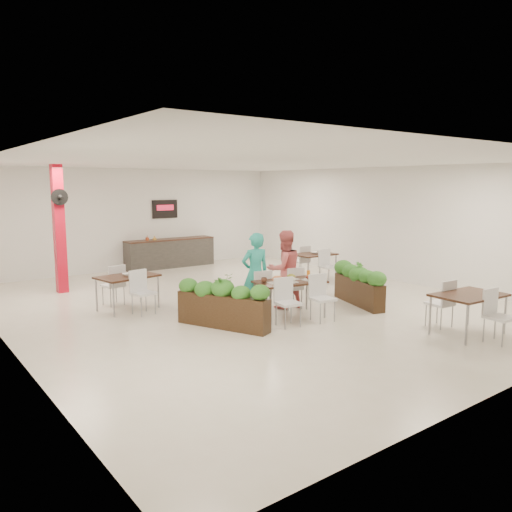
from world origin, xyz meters
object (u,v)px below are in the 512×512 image
at_px(diner_man, 255,273).
at_px(planter_right, 359,283).
at_px(side_table_c, 469,300).
at_px(service_counter, 170,252).
at_px(planter_left, 223,301).
at_px(side_table_b, 314,258).
at_px(main_table, 290,286).
at_px(side_table_a, 127,281).
at_px(diner_woman, 284,269).
at_px(red_column, 59,228).

xyz_separation_m(diner_man, planter_right, (2.34, -0.79, -0.36)).
relative_size(planter_right, side_table_c, 1.09).
distance_m(service_counter, planter_left, 7.38).
xyz_separation_m(side_table_b, side_table_c, (-1.45, -5.54, 0.00)).
bearing_deg(main_table, service_counter, 82.38).
bearing_deg(diner_man, main_table, 130.21).
bearing_deg(planter_right, main_table, 176.03).
height_order(diner_man, planter_left, diner_man).
xyz_separation_m(main_table, side_table_a, (-2.42, 2.58, -0.00)).
relative_size(diner_woman, side_table_c, 1.05).
bearing_deg(service_counter, diner_woman, -94.78).
xyz_separation_m(diner_man, diner_woman, (0.80, -0.00, 0.00)).
relative_size(side_table_a, side_table_c, 1.01).
bearing_deg(main_table, diner_woman, 57.86).
height_order(main_table, diner_woman, diner_woman).
relative_size(red_column, side_table_b, 1.96).
distance_m(planter_right, side_table_a, 5.15).
bearing_deg(side_table_b, planter_right, -112.99).
xyz_separation_m(service_counter, planter_left, (-2.48, -6.95, 0.03)).
distance_m(planter_right, side_table_c, 2.75).
xyz_separation_m(diner_man, side_table_b, (3.62, 2.00, -0.23)).
distance_m(main_table, side_table_c, 3.38).
bearing_deg(side_table_b, red_column, 159.12).
relative_size(planter_right, side_table_a, 1.08).
bearing_deg(service_counter, main_table, -97.62).
xyz_separation_m(red_column, service_counter, (4.00, 1.86, -1.15)).
bearing_deg(side_table_a, diner_man, -52.93).
relative_size(main_table, side_table_a, 1.08).
distance_m(main_table, side_table_b, 4.18).
bearing_deg(red_column, service_counter, 25.00).
bearing_deg(diner_man, red_column, -50.55).
height_order(service_counter, diner_man, service_counter).
relative_size(planter_right, side_table_b, 1.10).
height_order(diner_man, side_table_b, diner_man).
height_order(service_counter, side_table_c, service_counter).
distance_m(main_table, diner_man, 0.79).
distance_m(service_counter, side_table_a, 5.65).
bearing_deg(service_counter, diner_man, -101.73).
bearing_deg(side_table_a, diner_woman, -43.67).
distance_m(diner_man, diner_woman, 0.80).
height_order(red_column, side_table_b, red_column).
bearing_deg(planter_left, diner_man, 23.46).
xyz_separation_m(red_column, side_table_a, (0.63, -2.67, -1.01)).
bearing_deg(side_table_b, side_table_a, -177.63).
distance_m(service_counter, diner_woman, 6.49).
bearing_deg(planter_left, side_table_a, 110.16).
xyz_separation_m(service_counter, side_table_a, (-3.37, -4.54, 0.14)).
xyz_separation_m(diner_woman, planter_left, (-1.94, -0.50, -0.34)).
height_order(diner_man, side_table_a, diner_man).
distance_m(red_column, side_table_a, 2.92).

